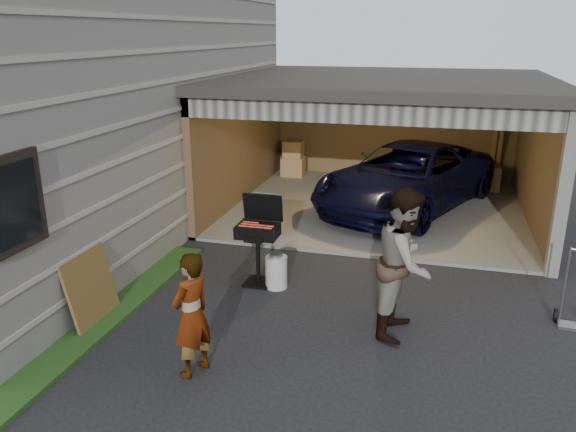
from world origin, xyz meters
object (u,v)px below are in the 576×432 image
object	(u,v)px
bbq_grill	(258,233)
propane_tank	(276,272)
minivan	(407,180)
man	(405,263)
woman	(191,315)
hand_truck	(574,311)
plywood_panel	(90,287)

from	to	relation	value
bbq_grill	propane_tank	bearing A→B (deg)	-13.64
minivan	propane_tank	size ratio (longest dim) A/B	9.91
man	bbq_grill	distance (m)	2.46
woman	propane_tank	world-z (taller)	woman
hand_truck	propane_tank	bearing A→B (deg)	-175.43
man	bbq_grill	xyz separation A→B (m)	(-2.28, 0.92, -0.15)
woman	propane_tank	bearing A→B (deg)	-166.12
minivan	plywood_panel	distance (m)	7.29
plywood_panel	hand_truck	size ratio (longest dim) A/B	0.95
man	woman	bearing A→B (deg)	134.83
man	hand_truck	world-z (taller)	man
man	propane_tank	distance (m)	2.26
minivan	propane_tank	xyz separation A→B (m)	(-1.64, -4.54, -0.45)
bbq_grill	hand_truck	xyz separation A→B (m)	(4.51, -0.16, -0.62)
minivan	propane_tank	world-z (taller)	minivan
minivan	plywood_panel	bearing A→B (deg)	-97.55
bbq_grill	propane_tank	xyz separation A→B (m)	(0.31, -0.07, -0.58)
minivan	bbq_grill	distance (m)	4.88
man	hand_truck	xyz separation A→B (m)	(2.23, 0.76, -0.77)
propane_tank	hand_truck	distance (m)	4.20
man	plywood_panel	distance (m)	4.19
man	bbq_grill	world-z (taller)	man
minivan	woman	xyz separation A→B (m)	(-1.91, -7.00, 0.05)
woman	bbq_grill	world-z (taller)	woman
minivan	man	xyz separation A→B (m)	(0.33, -5.39, 0.28)
hand_truck	plywood_panel	bearing A→B (deg)	-159.82
woman	propane_tank	size ratio (longest dim) A/B	2.94
propane_tank	plywood_panel	distance (m)	2.72
minivan	woman	bearing A→B (deg)	-81.87
woman	plywood_panel	bearing A→B (deg)	-92.15
woman	plywood_panel	xyz separation A→B (m)	(-1.84, 0.75, -0.24)
woman	plywood_panel	world-z (taller)	woman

